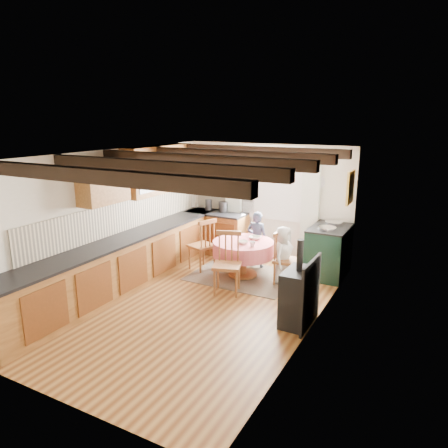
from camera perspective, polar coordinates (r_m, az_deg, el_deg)
The scene contains 40 objects.
floor at distance 6.89m, azimuth -3.19°, elevation -10.79°, with size 3.60×5.50×0.00m, color #A77537.
ceiling at distance 6.26m, azimuth -3.50°, elevation 9.52°, with size 3.60×5.50×0.00m, color white.
wall_back at distance 8.87m, azimuth 5.95°, elevation 3.08°, with size 3.60×0.00×2.40m, color silver.
wall_front at distance 4.50m, azimuth -22.13°, elevation -9.36°, with size 3.60×0.00×2.40m, color silver.
wall_left at distance 7.54m, azimuth -15.10°, elevation 0.64°, with size 0.00×5.50×2.40m, color silver.
wall_right at distance 5.78m, azimuth 12.12°, elevation -3.36°, with size 0.00×5.50×2.40m, color silver.
beam_a at distance 4.69m, azimuth -16.42°, elevation 6.22°, with size 3.60×0.16×0.16m, color black.
beam_b at distance 5.44m, azimuth -9.04°, elevation 7.69°, with size 3.60×0.16×0.16m, color black.
beam_c at distance 6.27m, azimuth -3.49°, elevation 8.70°, with size 3.60×0.16×0.16m, color black.
beam_d at distance 7.13m, azimuth 0.77°, elevation 9.42°, with size 3.60×0.16×0.16m, color black.
beam_e at distance 8.03m, azimuth 4.10°, elevation 9.94°, with size 3.60×0.16×0.16m, color black.
splash_left at distance 7.74m, azimuth -13.49°, elevation 1.09°, with size 0.02×4.50×0.55m, color beige.
splash_back at distance 9.27m, azimuth 0.17°, elevation 3.65°, with size 1.40×0.02×0.55m, color beige.
base_cabinet_left at distance 7.56m, azimuth -13.05°, elevation -5.22°, with size 0.60×5.30×0.88m, color #A26932.
base_cabinet_back at distance 9.22m, azimuth -0.93°, elevation -1.26°, with size 1.30×0.60×0.88m, color #A26932.
worktop_left at distance 7.41m, azimuth -13.14°, elevation -1.89°, with size 0.64×5.30×0.04m, color black.
worktop_back at distance 9.09m, azimuth -1.00°, elevation 1.51°, with size 1.30×0.64×0.04m, color black.
wall_cabinet_glass at distance 8.21m, azimuth -8.83°, elevation 7.38°, with size 0.34×1.80×0.90m, color #A26932.
wall_cabinet_solid at distance 7.08m, azimuth -16.11°, elevation 5.48°, with size 0.34×0.90×0.70m, color #A26932.
window_frame at distance 8.75m, azimuth 6.59°, elevation 5.57°, with size 1.34×0.03×1.54m, color white.
window_pane at distance 8.75m, azimuth 6.60°, elevation 5.57°, with size 1.20×0.01×1.40m, color white.
curtain_left at distance 9.10m, azimuth 1.32°, elevation 2.81°, with size 0.35×0.10×2.10m, color silver.
curtain_right at distance 8.49m, azimuth 11.62°, elevation 1.66°, with size 0.35×0.10×2.10m, color silver.
curtain_rod at distance 8.60m, azimuth 6.49°, elevation 9.45°, with size 0.03×0.03×2.00m, color black.
wall_picture at distance 7.86m, azimuth 16.84°, elevation 4.78°, with size 0.04×0.50×0.60m, color gold.
wall_plate at distance 8.42m, azimuth 12.61°, elevation 5.66°, with size 0.30×0.30×0.02m, color silver.
rug at distance 8.00m, azimuth 2.58°, elevation -7.05°, with size 1.87×1.46×0.01m, color brown.
dining_table at distance 7.88m, azimuth 2.61°, elevation -4.77°, with size 1.14×1.14×0.69m, color #C33F5B, non-canonical shape.
chair_near at distance 7.09m, azimuth 0.41°, elevation -5.40°, with size 0.45×0.47×1.06m, color brown, non-canonical shape.
chair_left at distance 8.20m, azimuth -3.04°, elevation -2.72°, with size 0.44×0.47×1.04m, color brown, non-canonical shape.
chair_right at distance 7.56m, azimuth 8.45°, elevation -4.63°, with size 0.42×0.44×0.97m, color brown, non-canonical shape.
aga_range at distance 8.14m, azimuth 14.07°, elevation -3.53°, with size 0.68×1.05×0.97m, color black, non-canonical shape.
cast_iron_stove at distance 6.12m, azimuth 10.12°, elevation -7.85°, with size 0.38×0.64×1.27m, color black, non-canonical shape.
child_far at distance 8.31m, azimuth 4.50°, elevation -2.13°, with size 0.42×0.27×1.14m, color #313B53.
child_right at distance 7.57m, azimuth 8.04°, elevation -4.23°, with size 0.52×0.34×1.06m, color silver.
bowl_a at distance 7.93m, azimuth 4.25°, elevation -1.88°, with size 0.22×0.22×0.05m, color silver.
bowl_b at distance 7.62m, azimuth 2.62°, elevation -2.52°, with size 0.18×0.18×0.06m, color silver.
cup at distance 7.46m, azimuth 3.88°, elevation -2.75°, with size 0.10×0.10×0.09m, color silver.
canister_tall at distance 9.23m, azimuth -2.12°, elevation 2.62°, with size 0.15×0.15×0.25m, color #262628.
canister_wide at distance 9.10m, azimuth -0.12°, elevation 2.34°, with size 0.20×0.20×0.22m, color #262628.
Camera 1 is at (3.26, -5.31, 2.93)m, focal length 33.59 mm.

